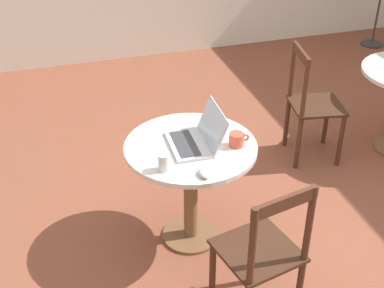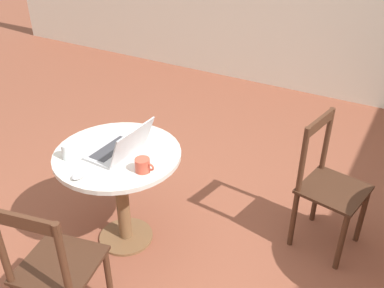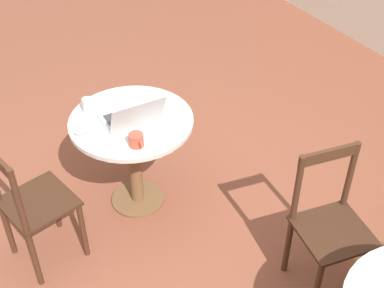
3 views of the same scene
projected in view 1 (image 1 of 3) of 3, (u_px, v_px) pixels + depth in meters
ground_plane at (266, 237)px, 3.50m from camera, size 16.00×16.00×0.00m
cafe_table_near at (191, 166)px, 3.22m from camera, size 0.79×0.79×0.70m
chair_near_front at (262, 255)px, 2.72m from camera, size 0.45×0.45×0.91m
chair_mid_left at (311, 106)px, 4.09m from camera, size 0.45×0.45×0.91m
laptop at (196, 138)px, 3.12m from camera, size 0.31×0.35×0.22m
mouse at (204, 173)px, 2.87m from camera, size 0.06×0.10×0.03m
mug at (237, 140)px, 3.11m from camera, size 0.12×0.09×0.08m
drinking_glass at (164, 162)px, 2.90m from camera, size 0.07×0.07×0.10m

